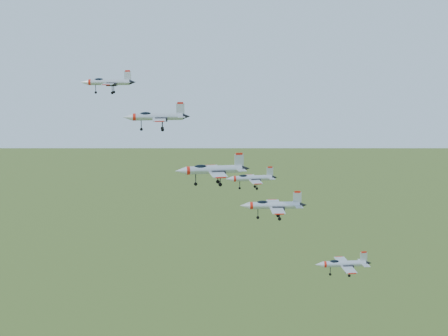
{
  "coord_description": "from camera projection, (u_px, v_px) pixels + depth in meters",
  "views": [
    {
      "loc": [
        7.1,
        -126.82,
        160.72
      ],
      "look_at": [
        6.05,
        -1.99,
        136.29
      ],
      "focal_mm": 50.0,
      "sensor_mm": 36.0,
      "label": 1
    }
  ],
  "objects": [
    {
      "name": "jet_right_high",
      "position": [
        212.0,
        170.0,
        113.52
      ],
      "size": [
        13.86,
        11.65,
        3.72
      ],
      "rotation": [
        0.0,
        0.0,
        0.19
      ],
      "color": "#B6BBC3"
    },
    {
      "name": "jet_trail",
      "position": [
        343.0,
        264.0,
        132.09
      ],
      "size": [
        12.33,
        10.23,
        3.29
      ],
      "rotation": [
        0.0,
        0.0,
        0.09
      ],
      "color": "#B6BBC3"
    },
    {
      "name": "jet_right_low",
      "position": [
        273.0,
        205.0,
        115.18
      ],
      "size": [
        12.56,
        10.37,
        3.36
      ],
      "rotation": [
        0.0,
        0.0,
        0.05
      ],
      "color": "#B6BBC3"
    },
    {
      "name": "jet_left_low",
      "position": [
        251.0,
        178.0,
        135.8
      ],
      "size": [
        11.6,
        9.72,
        3.11
      ],
      "rotation": [
        0.0,
        0.0,
        0.17
      ],
      "color": "#B6BBC3"
    },
    {
      "name": "jet_left_high",
      "position": [
        156.0,
        117.0,
        125.85
      ],
      "size": [
        13.69,
        11.4,
        3.66
      ],
      "rotation": [
        0.0,
        0.0,
        0.13
      ],
      "color": "#B6BBC3"
    },
    {
      "name": "jet_lead",
      "position": [
        107.0,
        82.0,
        140.48
      ],
      "size": [
        12.58,
        10.34,
        3.37
      ],
      "rotation": [
        0.0,
        0.0,
        0.02
      ],
      "color": "#B6BBC3"
    }
  ]
}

